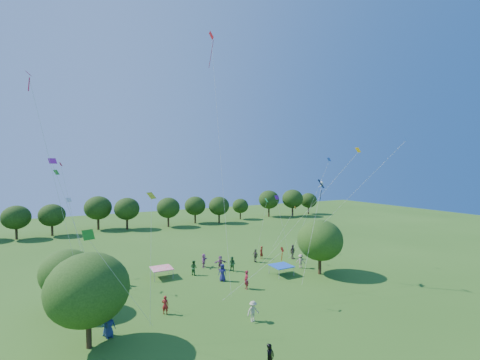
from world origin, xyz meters
name	(u,v)px	position (x,y,z in m)	size (l,w,h in m)	color
near_tree_west	(88,289)	(-12.43, 12.12, 3.97)	(5.36, 5.36, 6.39)	#422B19
near_tree_north	(67,273)	(-13.77, 18.95, 3.32)	(4.27, 4.27, 5.25)	#422B19
near_tree_east	(320,240)	(11.59, 16.52, 3.90)	(5.13, 5.13, 6.22)	#422B19
treeline	(137,208)	(-1.73, 55.43, 4.09)	(88.01, 8.77, 6.77)	#422B19
tent_red_stripe	(162,268)	(-4.68, 23.70, 1.04)	(2.20, 2.20, 1.10)	red
tent_blue	(281,266)	(7.54, 18.30, 1.04)	(2.20, 2.20, 1.10)	blue
man_in_black	(270,359)	(-3.15, 4.22, 0.88)	(0.65, 0.42, 1.75)	black
crowd_person_0	(222,273)	(0.82, 19.61, 0.91)	(0.90, 0.49, 1.82)	navy
crowd_person_1	(261,252)	(9.00, 25.01, 0.83)	(0.62, 0.40, 1.66)	maroon
crowd_person_2	(194,268)	(-1.24, 22.91, 0.84)	(0.82, 0.45, 1.67)	#2A632C
crowd_person_3	(253,311)	(-0.83, 10.22, 0.81)	(1.06, 0.47, 1.62)	#ACA98A
crowd_person_4	(293,252)	(12.62, 22.96, 0.95)	(1.12, 0.51, 1.90)	#423935
crowd_person_5	(220,263)	(2.20, 23.25, 0.83)	(1.55, 0.55, 1.66)	#94567E
crowd_person_6	(109,326)	(-11.08, 12.92, 0.84)	(0.83, 0.45, 1.69)	navy
crowd_person_7	(165,305)	(-6.61, 14.69, 0.77)	(0.57, 0.37, 1.54)	maroon
crowd_person_8	(121,278)	(-8.95, 23.18, 0.84)	(0.83, 0.45, 1.68)	#225026
crowd_person_9	(301,261)	(11.07, 19.30, 0.83)	(1.09, 0.49, 1.67)	#A49083
crowd_person_10	(256,256)	(7.45, 23.90, 0.85)	(0.99, 0.45, 1.69)	#453D37
crowd_person_11	(204,260)	(0.80, 25.02, 0.84)	(1.56, 0.56, 1.67)	#AE6597
crowd_person_12	(106,324)	(-11.23, 13.28, 0.83)	(0.82, 0.44, 1.66)	navy
crowd_person_13	(246,280)	(1.99, 16.43, 0.92)	(0.69, 0.44, 1.85)	maroon
crowd_person_14	(232,264)	(3.16, 21.98, 0.86)	(0.85, 0.46, 1.72)	#23532A
crowd_person_15	(115,279)	(-9.56, 22.89, 0.85)	(1.11, 0.50, 1.70)	#A5A084
pirate_kite	(321,185)	(10.31, 15.01, 10.22)	(5.65, 3.73, 9.56)	black
red_high_kite	(214,75)	(0.17, 20.21, 21.83)	(2.44, 9.74, 25.70)	red
small_kite_0	(67,193)	(-13.71, 25.42, 9.60)	(2.23, 0.46, 11.34)	red
small_kite_1	(273,258)	(1.93, 11.55, 4.30)	(5.56, 0.98, 3.91)	#FF290D
small_kite_2	(151,211)	(-8.11, 12.69, 8.85)	(1.12, 2.91, 8.94)	yellow
small_kite_3	(62,189)	(-14.17, 26.34, 9.91)	(3.32, 0.86, 10.60)	#31991B
small_kite_4	(358,188)	(12.58, 12.02, 10.05)	(5.02, 11.80, 13.60)	blue
small_kite_5	(279,206)	(8.68, 20.56, 7.53)	(1.43, 1.33, 7.50)	#6C1685
small_kite_6	(71,210)	(-13.38, 29.01, 7.37)	(1.90, 3.82, 7.43)	silver
small_kite_7	(265,207)	(8.68, 23.53, 7.10)	(0.77, 1.59, 6.91)	#0BB38D
small_kite_8	(47,150)	(-14.74, 14.38, 13.29)	(3.45, 1.23, 17.11)	red
small_kite_9	(292,214)	(14.17, 25.29, 5.60)	(3.97, 0.42, 5.39)	orange
small_kite_10	(327,187)	(7.34, 10.89, 10.32)	(3.61, 10.66, 12.51)	#F3A915
small_kite_11	(98,248)	(-12.00, 9.04, 7.35)	(4.30, 1.99, 7.21)	#208618
small_kite_12	(321,179)	(14.76, 19.89, 10.75)	(3.86, 2.95, 12.12)	#1334C0
small_kite_13	(60,183)	(-14.23, 21.97, 10.74)	(3.45, 4.73, 11.63)	#AB1C93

